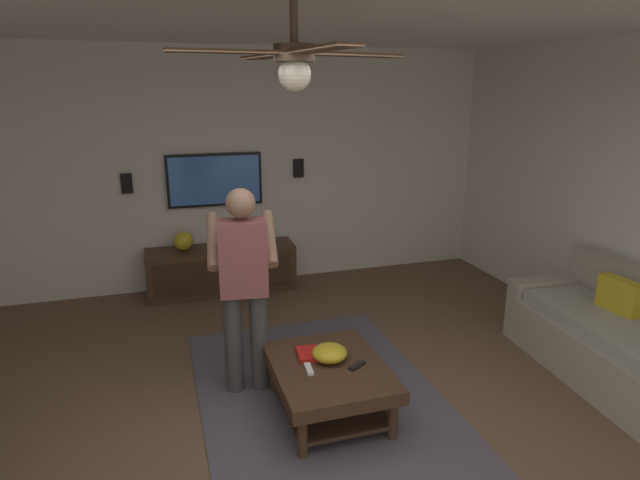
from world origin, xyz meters
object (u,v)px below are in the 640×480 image
object	(u,v)px
media_console	(222,270)
person_standing	(244,279)
bowl	(330,353)
wall_speaker_left	(298,168)
ceiling_fan	(294,59)
remote_white	(309,369)
wall_speaker_right	(127,183)
coffee_table	(329,378)
remote_black	(357,365)
book	(308,354)
tv	(215,180)
vase_round	(183,241)
couch	(620,343)

from	to	relation	value
media_console	person_standing	xyz separation A→B (m)	(-2.17, 0.08, 0.66)
bowl	wall_speaker_left	world-z (taller)	wall_speaker_left
person_standing	ceiling_fan	world-z (taller)	ceiling_fan
person_standing	remote_white	bearing A→B (deg)	-140.57
person_standing	wall_speaker_left	world-z (taller)	person_standing
wall_speaker_right	ceiling_fan	xyz separation A→B (m)	(-3.63, -0.99, 1.16)
coffee_table	media_console	xyz separation A→B (m)	(2.70, 0.44, -0.02)
wall_speaker_right	bowl	bearing A→B (deg)	-153.57
person_standing	ceiling_fan	distance (m)	1.96
remote_black	book	distance (m)	0.39
remote_white	book	world-z (taller)	book
coffee_table	wall_speaker_left	world-z (taller)	wall_speaker_left
book	wall_speaker_left	world-z (taller)	wall_speaker_left
media_console	ceiling_fan	world-z (taller)	ceiling_fan
coffee_table	remote_black	bearing A→B (deg)	-115.44
tv	book	size ratio (longest dim) A/B	4.97
tv	ceiling_fan	world-z (taller)	ceiling_fan
wall_speaker_right	ceiling_fan	world-z (taller)	ceiling_fan
coffee_table	vase_round	bearing A→B (deg)	17.46
media_console	remote_black	distance (m)	2.86
media_console	remote_white	world-z (taller)	media_console
couch	coffee_table	world-z (taller)	couch
tv	media_console	bearing A→B (deg)	0.00
person_standing	bowl	xyz separation A→B (m)	(-0.46, -0.54, -0.47)
remote_black	tv	bearing A→B (deg)	-108.54
remote_black	bowl	bearing A→B (deg)	-74.41
remote_black	wall_speaker_right	xyz separation A→B (m)	(3.04, 1.59, 0.90)
coffee_table	book	bearing A→B (deg)	32.40
wall_speaker_right	person_standing	bearing A→B (deg)	-159.77
remote_black	wall_speaker_left	bearing A→B (deg)	-127.47
person_standing	book	size ratio (longest dim) A/B	7.45
person_standing	wall_speaker_left	distance (m)	2.70
person_standing	wall_speaker_left	bearing A→B (deg)	-16.91
tv	remote_white	size ratio (longest dim) A/B	7.29
media_console	book	bearing A→B (deg)	7.43
remote_white	wall_speaker_left	world-z (taller)	wall_speaker_left
couch	ceiling_fan	size ratio (longest dim) A/B	1.63
tv	wall_speaker_left	xyz separation A→B (m)	(0.01, -1.01, 0.09)
coffee_table	tv	distance (m)	3.13
tv	wall_speaker_left	bearing A→B (deg)	90.74
ceiling_fan	tv	bearing A→B (deg)	0.39
remote_black	vase_round	size ratio (longest dim) A/B	0.68
remote_black	wall_speaker_right	size ratio (longest dim) A/B	0.68
bowl	vase_round	bearing A→B (deg)	18.38
bowl	remote_white	xyz separation A→B (m)	(-0.10, 0.19, -0.05)
tv	person_standing	distance (m)	2.44
bowl	wall_speaker_left	bearing A→B (deg)	-10.76
media_console	remote_white	bearing A→B (deg)	5.77
media_console	vase_round	xyz separation A→B (m)	(0.01, 0.41, 0.39)
remote_white	ceiling_fan	xyz separation A→B (m)	(-0.65, 0.25, 2.06)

